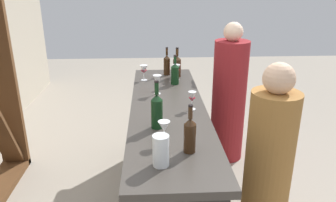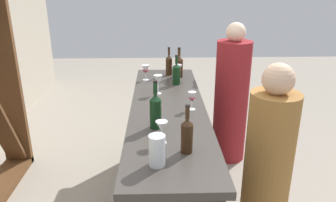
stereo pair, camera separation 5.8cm
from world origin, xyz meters
name	(u,v)px [view 1 (the left image)]	position (x,y,z in m)	size (l,w,h in m)	color
bar_counter	(168,160)	(0.00, 0.00, 0.50)	(2.27, 0.60, 1.00)	#2A2723
wine_bottle_leftmost_amber_brown	(190,134)	(-0.73, -0.09, 1.11)	(0.07, 0.07, 0.30)	#331E0F
wine_bottle_second_left_dark_green	(157,110)	(-0.39, 0.10, 1.13)	(0.08, 0.08, 0.34)	black
wine_bottle_center_dark_green	(175,73)	(0.60, -0.10, 1.10)	(0.08, 0.08, 0.29)	black
wine_bottle_second_right_amber_brown	(177,66)	(0.85, -0.14, 1.11)	(0.08, 0.08, 0.31)	#331E0F
wine_bottle_rightmost_amber_brown	(167,64)	(0.93, -0.04, 1.11)	(0.07, 0.07, 0.29)	#331E0F
wine_glass_near_left	(192,98)	(-0.06, -0.18, 1.09)	(0.06, 0.06, 0.15)	white
wine_glass_near_center	(177,69)	(0.74, -0.13, 1.11)	(0.08, 0.08, 0.16)	white
wine_glass_near_right	(164,127)	(-0.61, 0.06, 1.10)	(0.08, 0.08, 0.15)	white
wine_glass_far_left	(157,80)	(0.32, 0.08, 1.12)	(0.08, 0.08, 0.17)	white
wine_glass_far_center	(144,70)	(0.74, 0.20, 1.10)	(0.08, 0.08, 0.15)	white
water_pitcher	(161,151)	(-0.87, 0.09, 1.09)	(0.09, 0.09, 0.18)	silver
person_left_guest	(268,167)	(-0.41, -0.71, 0.67)	(0.43, 0.43, 1.45)	#9E6B33
person_center_guest	(229,99)	(0.93, -0.72, 0.71)	(0.40, 0.40, 1.55)	maroon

